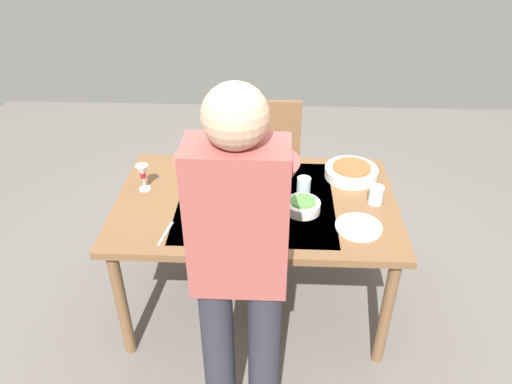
{
  "coord_description": "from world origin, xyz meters",
  "views": [
    {
      "loc": [
        -0.09,
        2.13,
        2.22
      ],
      "look_at": [
        0.0,
        0.0,
        0.8
      ],
      "focal_mm": 34.13,
      "sensor_mm": 36.0,
      "label": 1
    }
  ],
  "objects_px": {
    "chair_near": "(272,158)",
    "side_bowl_salad": "(303,206)",
    "serving_bowl_pasta": "(351,172)",
    "person_server": "(239,262)",
    "wine_bottle": "(222,171)",
    "wine_glass_left": "(143,173)",
    "water_cup_far_left": "(247,228)",
    "water_cup_near_right": "(376,195)",
    "dining_table": "(256,211)",
    "water_cup_far_right": "(304,185)",
    "water_cup_near_left": "(220,198)",
    "dinner_plate_near": "(359,227)"
  },
  "relations": [
    {
      "from": "wine_bottle",
      "to": "water_cup_near_left",
      "type": "distance_m",
      "value": 0.18
    },
    {
      "from": "water_cup_far_right",
      "to": "side_bowl_salad",
      "type": "bearing_deg",
      "value": 86.36
    },
    {
      "from": "chair_near",
      "to": "serving_bowl_pasta",
      "type": "height_order",
      "value": "chair_near"
    },
    {
      "from": "person_server",
      "to": "water_cup_far_left",
      "type": "height_order",
      "value": "person_server"
    },
    {
      "from": "dining_table",
      "to": "person_server",
      "type": "xyz_separation_m",
      "value": [
        0.03,
        0.73,
        0.29
      ]
    },
    {
      "from": "wine_glass_left",
      "to": "water_cup_near_right",
      "type": "distance_m",
      "value": 1.25
    },
    {
      "from": "dinner_plate_near",
      "to": "serving_bowl_pasta",
      "type": "bearing_deg",
      "value": -92.16
    },
    {
      "from": "dining_table",
      "to": "water_cup_near_right",
      "type": "xyz_separation_m",
      "value": [
        -0.63,
        -0.0,
        0.13
      ]
    },
    {
      "from": "chair_near",
      "to": "water_cup_near_left",
      "type": "xyz_separation_m",
      "value": [
        0.26,
        0.91,
        0.27
      ]
    },
    {
      "from": "water_cup_near_left",
      "to": "water_cup_far_left",
      "type": "distance_m",
      "value": 0.29
    },
    {
      "from": "water_cup_near_left",
      "to": "person_server",
      "type": "bearing_deg",
      "value": 102.64
    },
    {
      "from": "water_cup_far_left",
      "to": "water_cup_far_right",
      "type": "distance_m",
      "value": 0.49
    },
    {
      "from": "water_cup_near_right",
      "to": "serving_bowl_pasta",
      "type": "relative_size",
      "value": 0.33
    },
    {
      "from": "water_cup_near_right",
      "to": "water_cup_far_right",
      "type": "distance_m",
      "value": 0.38
    },
    {
      "from": "water_cup_far_right",
      "to": "serving_bowl_pasta",
      "type": "bearing_deg",
      "value": -147.82
    },
    {
      "from": "wine_bottle",
      "to": "water_cup_far_right",
      "type": "xyz_separation_m",
      "value": [
        -0.44,
        0.02,
        -0.07
      ]
    },
    {
      "from": "wine_bottle",
      "to": "wine_glass_left",
      "type": "bearing_deg",
      "value": 3.79
    },
    {
      "from": "wine_glass_left",
      "to": "serving_bowl_pasta",
      "type": "bearing_deg",
      "value": -170.92
    },
    {
      "from": "water_cup_far_left",
      "to": "dinner_plate_near",
      "type": "xyz_separation_m",
      "value": [
        -0.54,
        -0.09,
        -0.04
      ]
    },
    {
      "from": "person_server",
      "to": "side_bowl_salad",
      "type": "xyz_separation_m",
      "value": [
        -0.28,
        -0.64,
        -0.18
      ]
    },
    {
      "from": "chair_near",
      "to": "serving_bowl_pasta",
      "type": "xyz_separation_m",
      "value": [
        -0.46,
        0.59,
        0.26
      ]
    },
    {
      "from": "serving_bowl_pasta",
      "to": "water_cup_far_right",
      "type": "bearing_deg",
      "value": 32.18
    },
    {
      "from": "dining_table",
      "to": "water_cup_far_right",
      "type": "bearing_deg",
      "value": -161.28
    },
    {
      "from": "person_server",
      "to": "water_cup_far_left",
      "type": "xyz_separation_m",
      "value": [
        -0.0,
        -0.42,
        -0.16
      ]
    },
    {
      "from": "dining_table",
      "to": "chair_near",
      "type": "bearing_deg",
      "value": -94.96
    },
    {
      "from": "wine_glass_left",
      "to": "dinner_plate_near",
      "type": "distance_m",
      "value": 1.17
    },
    {
      "from": "wine_bottle",
      "to": "water_cup_far_right",
      "type": "relative_size",
      "value": 3.33
    },
    {
      "from": "water_cup_far_right",
      "to": "dinner_plate_near",
      "type": "xyz_separation_m",
      "value": [
        -0.26,
        0.31,
        -0.04
      ]
    },
    {
      "from": "water_cup_near_right",
      "to": "water_cup_far_right",
      "type": "bearing_deg",
      "value": -12.53
    },
    {
      "from": "wine_glass_left",
      "to": "serving_bowl_pasta",
      "type": "xyz_separation_m",
      "value": [
        -1.15,
        -0.18,
        -0.07
      ]
    },
    {
      "from": "dining_table",
      "to": "wine_bottle",
      "type": "xyz_separation_m",
      "value": [
        0.19,
        -0.11,
        0.19
      ]
    },
    {
      "from": "chair_near",
      "to": "person_server",
      "type": "bearing_deg",
      "value": 86.15
    },
    {
      "from": "person_server",
      "to": "wine_bottle",
      "type": "height_order",
      "value": "person_server"
    },
    {
      "from": "chair_near",
      "to": "dining_table",
      "type": "bearing_deg",
      "value": 85.04
    },
    {
      "from": "water_cup_far_left",
      "to": "side_bowl_salad",
      "type": "xyz_separation_m",
      "value": [
        -0.27,
        -0.22,
        -0.02
      ]
    },
    {
      "from": "chair_near",
      "to": "wine_glass_left",
      "type": "height_order",
      "value": "chair_near"
    },
    {
      "from": "person_server",
      "to": "serving_bowl_pasta",
      "type": "distance_m",
      "value": 1.15
    },
    {
      "from": "chair_near",
      "to": "serving_bowl_pasta",
      "type": "distance_m",
      "value": 0.79
    },
    {
      "from": "water_cup_near_left",
      "to": "dinner_plate_near",
      "type": "height_order",
      "value": "water_cup_near_left"
    },
    {
      "from": "person_server",
      "to": "dinner_plate_near",
      "type": "xyz_separation_m",
      "value": [
        -0.55,
        -0.51,
        -0.2
      ]
    },
    {
      "from": "water_cup_far_right",
      "to": "water_cup_near_right",
      "type": "bearing_deg",
      "value": 167.47
    },
    {
      "from": "water_cup_near_left",
      "to": "water_cup_far_right",
      "type": "height_order",
      "value": "water_cup_near_left"
    },
    {
      "from": "water_cup_near_right",
      "to": "dining_table",
      "type": "bearing_deg",
      "value": 0.32
    },
    {
      "from": "chair_near",
      "to": "water_cup_near_right",
      "type": "xyz_separation_m",
      "value": [
        -0.55,
        0.85,
        0.27
      ]
    },
    {
      "from": "person_server",
      "to": "wine_bottle",
      "type": "distance_m",
      "value": 0.86
    },
    {
      "from": "person_server",
      "to": "water_cup_far_left",
      "type": "relative_size",
      "value": 16.59
    },
    {
      "from": "person_server",
      "to": "wine_bottle",
      "type": "bearing_deg",
      "value": -79.33
    },
    {
      "from": "person_server",
      "to": "wine_glass_left",
      "type": "bearing_deg",
      "value": -54.17
    },
    {
      "from": "chair_near",
      "to": "side_bowl_salad",
      "type": "relative_size",
      "value": 5.06
    },
    {
      "from": "chair_near",
      "to": "water_cup_far_left",
      "type": "height_order",
      "value": "chair_near"
    }
  ]
}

